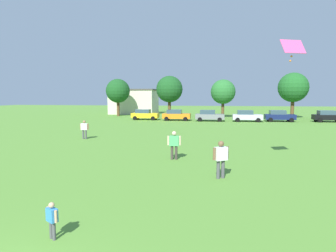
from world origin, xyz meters
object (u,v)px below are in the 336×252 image
object	(u,v)px
bystander_near_trees	(174,143)
parked_car_silver_3	(247,116)
child_kite_flyer	(52,217)
tree_center_right	(293,88)
bystander_midfield	(84,128)
kite	(293,48)
parked_car_yellow_0	(145,114)
tree_far_left	(118,91)
parked_car_navy_4	(279,116)
parked_car_gray_2	(209,116)
parked_car_orange_1	(176,115)
adult_bystander	(221,156)
parked_car_black_5	(328,116)
tree_left	(169,89)
tree_center_left	(223,92)

from	to	relation	value
bystander_near_trees	parked_car_silver_3	size ratio (longest dim) A/B	0.40
child_kite_flyer	tree_center_right	bearing A→B (deg)	100.54
child_kite_flyer	bystander_midfield	world-z (taller)	bystander_midfield
kite	parked_car_yellow_0	size ratio (longest dim) A/B	0.29
kite	tree_far_left	xyz separation A→B (m)	(-21.85, 37.61, -1.40)
parked_car_navy_4	tree_center_right	bearing A→B (deg)	62.28
bystander_near_trees	parked_car_gray_2	bearing A→B (deg)	81.89
bystander_midfield	tree_center_right	bearing A→B (deg)	-133.41
bystander_near_trees	parked_car_silver_3	bearing A→B (deg)	70.65
kite	parked_car_gray_2	xyz separation A→B (m)	(-4.52, 28.96, -5.28)
parked_car_yellow_0	parked_car_gray_2	size ratio (longest dim) A/B	1.00
bystander_midfield	parked_car_orange_1	distance (m)	21.42
bystander_midfield	parked_car_yellow_0	world-z (taller)	parked_car_yellow_0
parked_car_gray_2	parked_car_navy_4	xyz separation A→B (m)	(10.32, 0.98, 0.00)
adult_bystander	parked_car_black_5	distance (m)	35.95
adult_bystander	parked_car_navy_4	world-z (taller)	adult_bystander
adult_bystander	bystander_midfield	distance (m)	15.76
parked_car_orange_1	tree_far_left	world-z (taller)	tree_far_left
parked_car_orange_1	parked_car_navy_4	world-z (taller)	same
bystander_near_trees	tree_far_left	xyz separation A→B (m)	(-15.78, 35.91, 3.72)
parked_car_gray_2	child_kite_flyer	bearing A→B (deg)	-95.19
tree_left	parked_car_black_5	bearing A→B (deg)	-14.35
parked_car_navy_4	parked_car_orange_1	bearing A→B (deg)	-178.02
parked_car_yellow_0	parked_car_navy_4	world-z (taller)	same
child_kite_flyer	parked_car_navy_4	xyz separation A→B (m)	(13.72, 38.39, 0.26)
parked_car_black_5	bystander_midfield	bearing A→B (deg)	-142.22
tree_left	tree_center_left	distance (m)	9.50
tree_center_right	bystander_near_trees	bearing A→B (deg)	-113.77
parked_car_yellow_0	tree_far_left	distance (m)	11.11
parked_car_gray_2	tree_far_left	world-z (taller)	tree_far_left
bystander_midfield	bystander_near_trees	bearing A→B (deg)	139.89
bystander_midfield	tree_center_left	size ratio (longest dim) A/B	0.25
bystander_near_trees	kite	distance (m)	8.13
parked_car_orange_1	bystander_midfield	bearing A→B (deg)	-104.63
child_kite_flyer	parked_car_silver_3	world-z (taller)	parked_car_silver_3
bystander_near_trees	tree_far_left	world-z (taller)	tree_far_left
child_kite_flyer	parked_car_gray_2	size ratio (longest dim) A/B	0.24
parked_car_yellow_0	tree_far_left	size ratio (longest dim) A/B	0.61
tree_far_left	tree_center_right	distance (m)	31.13
tree_far_left	tree_left	distance (m)	10.11
bystander_near_trees	parked_car_navy_4	size ratio (longest dim) A/B	0.40
kite	bystander_near_trees	bearing A→B (deg)	164.36
parked_car_navy_4	tree_center_left	xyz separation A→B (m)	(-8.12, 6.78, 3.67)
bystander_midfield	child_kite_flyer	bearing A→B (deg)	110.40
parked_car_yellow_0	parked_car_gray_2	bearing A→B (deg)	-5.46
adult_bystander	bystander_near_trees	xyz separation A→B (m)	(-2.67, 3.62, -0.02)
bystander_midfield	tree_center_right	size ratio (longest dim) A/B	0.21
tree_center_right	parked_car_yellow_0	bearing A→B (deg)	-164.75
child_kite_flyer	bystander_midfield	xyz separation A→B (m)	(-7.15, 17.13, 0.38)
adult_bystander	tree_left	world-z (taller)	tree_left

